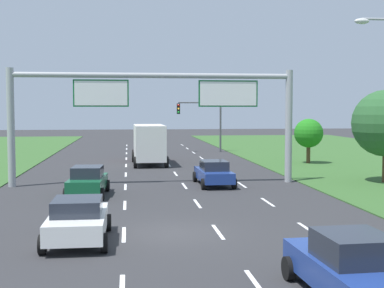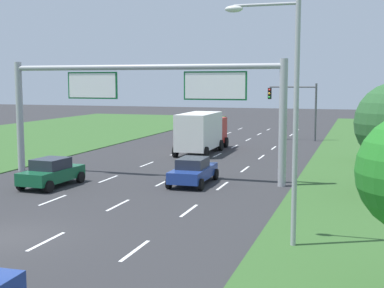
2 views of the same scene
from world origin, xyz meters
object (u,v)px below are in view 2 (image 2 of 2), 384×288
object	(u,v)px
street_lamp	(285,102)
box_truck	(202,131)
sign_gantry	(144,96)
traffic_light_mast	(296,101)
car_lead_silver	(52,172)
car_near_red	(193,171)
roadside_tree_far	(375,127)

from	to	relation	value
street_lamp	box_truck	bearing A→B (deg)	113.05
sign_gantry	traffic_light_mast	world-z (taller)	sign_gantry
box_truck	sign_gantry	xyz separation A→B (m)	(0.10, -12.32, 3.15)
car_lead_silver	sign_gantry	distance (m)	6.89
car_lead_silver	box_truck	xyz separation A→B (m)	(3.84, 16.20, 0.97)
box_truck	traffic_light_mast	distance (m)	13.12
car_near_red	sign_gantry	distance (m)	5.37
box_truck	sign_gantry	world-z (taller)	sign_gantry
car_near_red	box_truck	xyz separation A→B (m)	(-3.40, 13.16, 1.01)
car_near_red	box_truck	bearing A→B (deg)	103.34
traffic_light_mast	roadside_tree_far	xyz separation A→B (m)	(7.11, -13.11, -1.32)
traffic_light_mast	roadside_tree_far	distance (m)	14.97
sign_gantry	roadside_tree_far	bearing A→B (deg)	38.88
car_lead_silver	traffic_light_mast	bearing A→B (deg)	73.39
car_lead_silver	sign_gantry	bearing A→B (deg)	47.88
car_near_red	box_truck	distance (m)	13.63
box_truck	traffic_light_mast	size ratio (longest dim) A/B	1.48
box_truck	roadside_tree_far	world-z (taller)	roadside_tree_far
sign_gantry	roadside_tree_far	xyz separation A→B (m)	(13.16, 10.61, -2.36)
traffic_light_mast	street_lamp	world-z (taller)	street_lamp
roadside_tree_far	box_truck	bearing A→B (deg)	172.65
car_lead_silver	sign_gantry	world-z (taller)	sign_gantry
car_lead_silver	roadside_tree_far	xyz separation A→B (m)	(17.10, 14.49, 1.76)
car_near_red	car_lead_silver	bearing A→B (deg)	-158.37
sign_gantry	street_lamp	size ratio (longest dim) A/B	2.03
box_truck	street_lamp	xyz separation A→B (m)	(9.85, -23.14, 3.32)
car_near_red	street_lamp	world-z (taller)	street_lamp
car_near_red	car_lead_silver	size ratio (longest dim) A/B	1.07
car_lead_silver	roadside_tree_far	distance (m)	22.48
box_truck	street_lamp	world-z (taller)	street_lamp
street_lamp	car_lead_silver	bearing A→B (deg)	153.11
car_lead_silver	street_lamp	size ratio (longest dim) A/B	0.49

